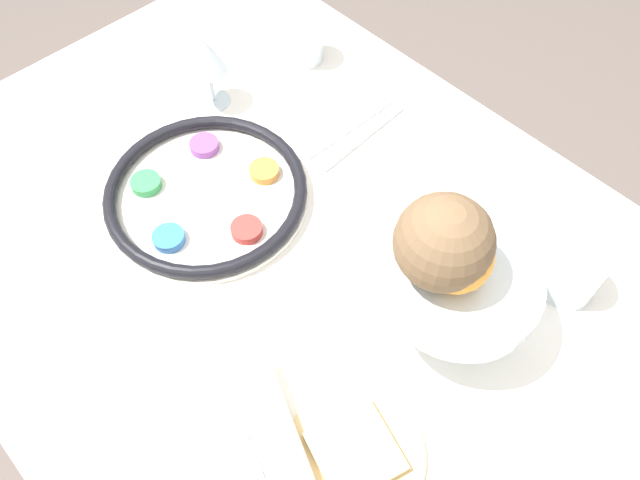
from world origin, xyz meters
TOP-DOWN VIEW (x-y plane):
  - ground_plane at (0.00, 0.00)m, footprint 8.00×8.00m
  - dining_table at (0.00, 0.00)m, footprint 1.32×0.87m
  - seder_plate at (-0.20, -0.03)m, footprint 0.31×0.31m
  - wine_glass at (-0.36, 0.11)m, footprint 0.07×0.07m
  - fruit_stand at (0.18, 0.08)m, footprint 0.20×0.20m
  - orange_fruit at (0.17, 0.07)m, footprint 0.09×0.09m
  - coconut at (0.15, 0.06)m, footprint 0.12×0.12m
  - bread_plate at (0.22, -0.14)m, footprint 0.17×0.17m
  - napkin_roll at (0.13, -0.19)m, footprint 0.17×0.10m
  - cup_near at (0.26, 0.23)m, footprint 0.07×0.07m
  - cup_mid at (-0.34, 0.30)m, footprint 0.07×0.07m
  - fork_left at (-0.16, 0.23)m, footprint 0.03×0.19m
  - fork_right at (-0.13, 0.23)m, footprint 0.03×0.19m
  - spoon at (0.13, -0.23)m, footprint 0.17×0.08m

SIDE VIEW (x-z plane):
  - ground_plane at x=0.00m, z-range 0.00..0.00m
  - dining_table at x=0.00m, z-range 0.00..0.77m
  - fork_left at x=-0.16m, z-range 0.77..0.77m
  - fork_right at x=-0.13m, z-range 0.77..0.77m
  - spoon at x=0.13m, z-range 0.77..0.77m
  - bread_plate at x=0.22m, z-range 0.76..0.78m
  - seder_plate at x=-0.20m, z-range 0.77..0.80m
  - napkin_roll at x=0.13m, z-range 0.77..0.81m
  - cup_near at x=0.26m, z-range 0.77..0.85m
  - cup_mid at x=-0.34m, z-range 0.77..0.85m
  - fruit_stand at x=0.18m, z-range 0.80..0.91m
  - wine_glass at x=-0.36m, z-range 0.80..0.93m
  - orange_fruit at x=0.17m, z-range 0.88..0.97m
  - coconut at x=0.15m, z-range 0.88..1.00m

